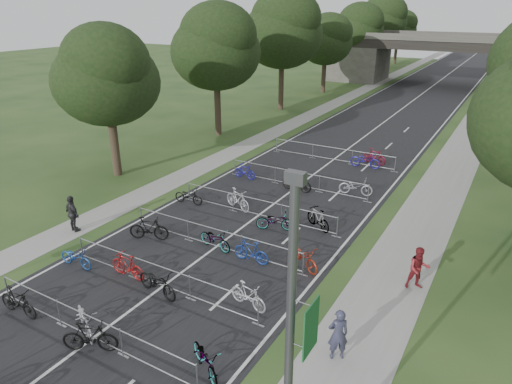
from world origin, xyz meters
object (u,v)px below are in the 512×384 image
Objects in this scene: pedestrian_c at (73,214)px; pedestrian_a at (338,334)px; overpass_bridge at (437,60)px; lamppost at (291,360)px; pedestrian_b at (419,269)px.

pedestrian_a is at bearing -175.52° from pedestrian_c.
lamppost is (8.33, -63.00, 0.75)m from overpass_bridge.
overpass_bridge is 58.47m from pedestrian_a.
pedestrian_a is at bearing 97.87° from lamppost.
pedestrian_b is (1.37, 5.40, -0.02)m from pedestrian_a.
pedestrian_b is at bearing 86.36° from lamppost.
pedestrian_c is (-15.49, 6.87, -3.31)m from lamppost.
pedestrian_c reaches higher than pedestrian_b.
lamppost reaches higher than pedestrian_b.
overpass_bridge is at bearing 70.79° from pedestrian_b.
pedestrian_c is at bearing -97.27° from overpass_bridge.
pedestrian_c is (-7.16, -56.13, -2.57)m from overpass_bridge.
pedestrian_a reaches higher than pedestrian_b.
lamppost is 11.03m from pedestrian_b.
pedestrian_a is (-0.70, 5.08, -3.35)m from lamppost.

